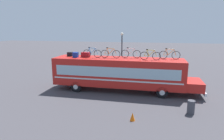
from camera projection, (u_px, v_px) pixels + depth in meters
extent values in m
plane|color=#423F44|center=(118.00, 90.00, 17.80)|extent=(120.00, 120.00, 0.00)
cube|color=red|center=(118.00, 72.00, 17.43)|extent=(11.40, 2.59, 2.39)
cube|color=red|center=(193.00, 85.00, 16.27)|extent=(1.40, 2.38, 0.74)
cube|color=#99B7C6|center=(115.00, 72.00, 16.14)|extent=(10.49, 0.04, 0.86)
cube|color=#99B7C6|center=(120.00, 66.00, 18.64)|extent=(10.49, 0.04, 0.86)
cube|color=silver|center=(115.00, 80.00, 16.28)|extent=(10.94, 0.03, 0.12)
cube|color=silver|center=(120.00, 73.00, 18.79)|extent=(10.94, 0.03, 0.12)
cube|color=silver|center=(202.00, 91.00, 16.21)|extent=(0.16, 2.46, 0.24)
cylinder|color=black|center=(162.00, 92.00, 15.79)|extent=(0.95, 0.28, 0.95)
cylinder|color=silver|center=(162.00, 92.00, 15.79)|extent=(0.43, 0.30, 0.43)
cylinder|color=black|center=(161.00, 84.00, 18.00)|extent=(0.95, 0.28, 0.95)
cylinder|color=silver|center=(161.00, 84.00, 18.00)|extent=(0.43, 0.30, 0.43)
cylinder|color=black|center=(76.00, 87.00, 17.34)|extent=(0.95, 0.28, 0.95)
cylinder|color=silver|center=(76.00, 87.00, 17.34)|extent=(0.43, 0.30, 0.43)
cylinder|color=black|center=(85.00, 80.00, 19.54)|extent=(0.95, 0.28, 0.95)
cylinder|color=silver|center=(85.00, 80.00, 19.54)|extent=(0.43, 0.30, 0.43)
cube|color=black|center=(70.00, 54.00, 18.38)|extent=(0.49, 0.33, 0.38)
cube|color=#193899|center=(76.00, 55.00, 17.61)|extent=(0.44, 0.39, 0.47)
cube|color=maroon|center=(86.00, 55.00, 17.84)|extent=(0.74, 0.49, 0.44)
torus|color=black|center=(87.00, 54.00, 17.55)|extent=(0.71, 0.04, 0.71)
torus|color=black|center=(98.00, 54.00, 17.35)|extent=(0.71, 0.04, 0.71)
cylinder|color=#197FDB|center=(90.00, 51.00, 17.43)|extent=(0.19, 0.04, 0.51)
cylinder|color=#197FDB|center=(93.00, 51.00, 17.38)|extent=(0.47, 0.04, 0.49)
cylinder|color=#197FDB|center=(92.00, 48.00, 17.34)|extent=(0.60, 0.04, 0.07)
cylinder|color=#197FDB|center=(89.00, 53.00, 17.51)|extent=(0.38, 0.03, 0.05)
cylinder|color=#197FDB|center=(88.00, 51.00, 17.48)|extent=(0.25, 0.03, 0.53)
cylinder|color=#197FDB|center=(97.00, 51.00, 17.31)|extent=(0.21, 0.03, 0.50)
cylinder|color=silver|center=(96.00, 48.00, 17.27)|extent=(0.03, 0.44, 0.03)
ellipsoid|color=black|center=(89.00, 47.00, 17.39)|extent=(0.20, 0.08, 0.06)
torus|color=black|center=(105.00, 54.00, 17.34)|extent=(0.71, 0.04, 0.71)
torus|color=black|center=(116.00, 54.00, 17.12)|extent=(0.71, 0.04, 0.71)
cylinder|color=orange|center=(108.00, 51.00, 17.22)|extent=(0.20, 0.04, 0.50)
cylinder|color=orange|center=(112.00, 51.00, 17.16)|extent=(0.49, 0.04, 0.49)
cylinder|color=orange|center=(111.00, 48.00, 17.12)|extent=(0.64, 0.04, 0.07)
cylinder|color=orange|center=(107.00, 54.00, 17.30)|extent=(0.40, 0.03, 0.05)
cylinder|color=orange|center=(106.00, 51.00, 17.27)|extent=(0.26, 0.03, 0.53)
cylinder|color=orange|center=(115.00, 51.00, 17.09)|extent=(0.22, 0.03, 0.49)
cylinder|color=silver|center=(114.00, 48.00, 17.05)|extent=(0.03, 0.44, 0.03)
ellipsoid|color=black|center=(107.00, 48.00, 17.18)|extent=(0.20, 0.08, 0.06)
torus|color=black|center=(125.00, 54.00, 17.39)|extent=(0.71, 0.04, 0.71)
torus|color=black|center=(137.00, 54.00, 17.17)|extent=(0.71, 0.04, 0.71)
cylinder|color=white|center=(129.00, 51.00, 17.26)|extent=(0.20, 0.04, 0.50)
cylinder|color=white|center=(132.00, 51.00, 17.20)|extent=(0.49, 0.04, 0.49)
cylinder|color=white|center=(131.00, 48.00, 17.17)|extent=(0.63, 0.04, 0.07)
cylinder|color=white|center=(127.00, 54.00, 17.34)|extent=(0.40, 0.03, 0.05)
cylinder|color=white|center=(126.00, 51.00, 17.31)|extent=(0.26, 0.03, 0.52)
cylinder|color=white|center=(136.00, 51.00, 17.14)|extent=(0.22, 0.03, 0.49)
cylinder|color=silver|center=(135.00, 48.00, 17.10)|extent=(0.03, 0.44, 0.03)
ellipsoid|color=black|center=(128.00, 48.00, 17.22)|extent=(0.20, 0.08, 0.06)
torus|color=black|center=(144.00, 56.00, 16.28)|extent=(0.68, 0.04, 0.68)
torus|color=black|center=(157.00, 56.00, 16.07)|extent=(0.68, 0.04, 0.68)
cylinder|color=#B2B20C|center=(148.00, 53.00, 16.17)|extent=(0.20, 0.04, 0.49)
cylinder|color=#B2B20C|center=(152.00, 53.00, 16.11)|extent=(0.47, 0.04, 0.47)
cylinder|color=#B2B20C|center=(151.00, 50.00, 16.07)|extent=(0.61, 0.04, 0.07)
cylinder|color=#B2B20C|center=(146.00, 56.00, 16.24)|extent=(0.39, 0.03, 0.05)
cylinder|color=#B2B20C|center=(146.00, 53.00, 16.21)|extent=(0.25, 0.03, 0.51)
cylinder|color=#B2B20C|center=(156.00, 53.00, 16.04)|extent=(0.21, 0.03, 0.47)
cylinder|color=silver|center=(155.00, 50.00, 16.00)|extent=(0.03, 0.44, 0.03)
ellipsoid|color=black|center=(147.00, 49.00, 16.12)|extent=(0.20, 0.08, 0.06)
torus|color=black|center=(163.00, 55.00, 16.69)|extent=(0.70, 0.04, 0.70)
torus|color=black|center=(176.00, 55.00, 16.47)|extent=(0.70, 0.04, 0.70)
cylinder|color=orange|center=(167.00, 52.00, 16.57)|extent=(0.20, 0.04, 0.50)
cylinder|color=orange|center=(171.00, 52.00, 16.50)|extent=(0.49, 0.04, 0.48)
cylinder|color=orange|center=(170.00, 49.00, 16.47)|extent=(0.63, 0.04, 0.07)
cylinder|color=orange|center=(166.00, 55.00, 16.64)|extent=(0.40, 0.03, 0.05)
cylinder|color=orange|center=(165.00, 52.00, 16.61)|extent=(0.26, 0.03, 0.52)
cylinder|color=orange|center=(175.00, 52.00, 16.44)|extent=(0.22, 0.03, 0.49)
cylinder|color=silver|center=(174.00, 49.00, 16.40)|extent=(0.03, 0.44, 0.03)
ellipsoid|color=black|center=(166.00, 49.00, 16.52)|extent=(0.20, 0.08, 0.06)
cylinder|color=#3F3F47|center=(191.00, 107.00, 12.91)|extent=(0.48, 0.48, 0.91)
cone|color=orange|center=(133.00, 117.00, 11.95)|extent=(0.31, 0.31, 0.52)
cylinder|color=#38383D|center=(122.00, 55.00, 23.66)|extent=(0.14, 0.14, 4.75)
sphere|color=#F2EDCC|center=(122.00, 34.00, 23.14)|extent=(0.34, 0.34, 0.34)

